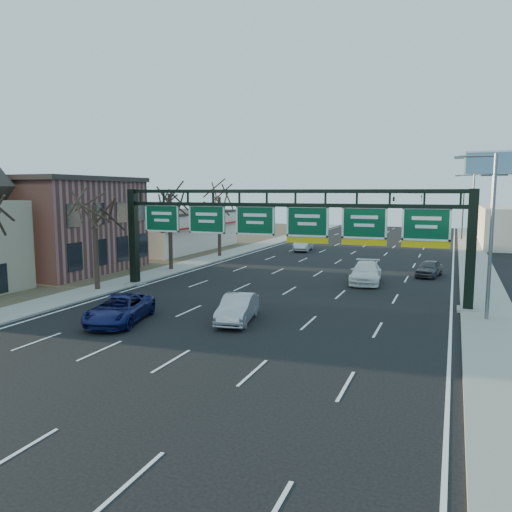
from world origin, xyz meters
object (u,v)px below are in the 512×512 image
at_px(sign_gantry, 283,228).
at_px(car_white_wagon, 366,273).
at_px(car_silver_sedan, 238,308).
at_px(car_blue_suv, 120,309).

xyz_separation_m(sign_gantry, car_white_wagon, (4.37, 7.14, -3.83)).
relative_size(car_silver_sedan, car_white_wagon, 0.81).
bearing_deg(car_white_wagon, car_silver_sedan, -113.30).
bearing_deg(sign_gantry, car_silver_sedan, -91.29).
distance_m(sign_gantry, car_white_wagon, 9.21).
bearing_deg(car_silver_sedan, car_blue_suv, -167.25).
bearing_deg(sign_gantry, car_blue_suv, -121.91).
bearing_deg(car_silver_sedan, car_white_wagon, 61.98).
height_order(car_blue_suv, car_white_wagon, car_white_wagon).
bearing_deg(car_blue_suv, car_silver_sedan, 9.24).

